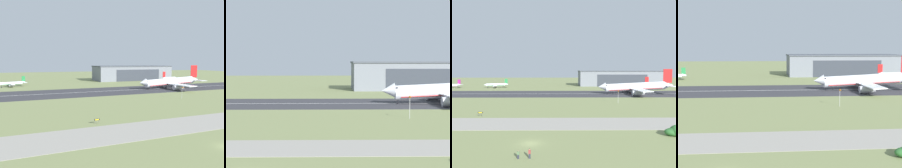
% 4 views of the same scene
% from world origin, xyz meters
% --- Properties ---
extents(ground_plane, '(756.70, 756.70, 0.00)m').
position_xyz_m(ground_plane, '(0.00, 51.04, 0.00)').
color(ground_plane, '#7A8451').
extents(runway_strip, '(516.70, 41.37, 0.06)m').
position_xyz_m(runway_strip, '(0.00, 102.08, 0.03)').
color(runway_strip, '#333338').
rests_on(runway_strip, ground_plane).
extents(runway_centreline, '(465.03, 0.70, 0.01)m').
position_xyz_m(runway_centreline, '(0.00, 102.08, 0.07)').
color(runway_centreline, silver).
rests_on(runway_centreline, runway_strip).
extents(taxiway_road, '(387.53, 15.35, 0.05)m').
position_xyz_m(taxiway_road, '(0.00, 18.20, 0.03)').
color(taxiway_road, gray).
rests_on(taxiway_road, ground_plane).
extents(hangar_building, '(84.18, 32.42, 15.80)m').
position_xyz_m(hangar_building, '(67.02, 183.39, 7.92)').
color(hangar_building, slate).
rests_on(hangar_building, ground_plane).
extents(airplane_landing, '(51.67, 52.63, 17.07)m').
position_xyz_m(airplane_landing, '(57.03, 99.73, 4.83)').
color(airplane_landing, silver).
rests_on(airplane_landing, ground_plane).
extents(airplane_parked_west, '(22.16, 16.68, 8.24)m').
position_xyz_m(airplane_parked_west, '(-53.47, 152.81, 2.82)').
color(airplane_parked_west, silver).
rests_on(airplane_parked_west, ground_plane).
extents(airplane_parked_east, '(21.43, 20.74, 10.42)m').
position_xyz_m(airplane_parked_east, '(89.83, 145.23, 3.34)').
color(airplane_parked_east, silver).
rests_on(airplane_parked_east, ground_plane).
extents(shrub_clump, '(5.01, 3.76, 2.76)m').
position_xyz_m(shrub_clump, '(35.16, 5.15, 1.20)').
color(shrub_clump, '#2D662D').
rests_on(shrub_clump, ground_plane).
extents(windsock_pole, '(0.68, 2.63, 6.32)m').
position_xyz_m(windsock_pole, '(34.56, 57.22, 5.66)').
color(windsock_pole, '#B7B7BC').
rests_on(windsock_pole, ground_plane).
extents(runway_sign, '(1.73, 0.14, 1.56)m').
position_xyz_m(runway_sign, '(-21.85, 28.77, 1.19)').
color(runway_sign, '#4C4C51').
rests_on(runway_sign, ground_plane).
extents(spectator_left, '(0.40, 0.24, 1.64)m').
position_xyz_m(spectator_left, '(-1.10, -8.41, 0.85)').
color(spectator_left, '#282B38').
rests_on(spectator_left, ground_plane).
extents(spectator_right, '(0.40, 0.24, 1.89)m').
position_xyz_m(spectator_right, '(0.97, -8.29, 1.00)').
color(spectator_right, '#282B38').
rests_on(spectator_right, ground_plane).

